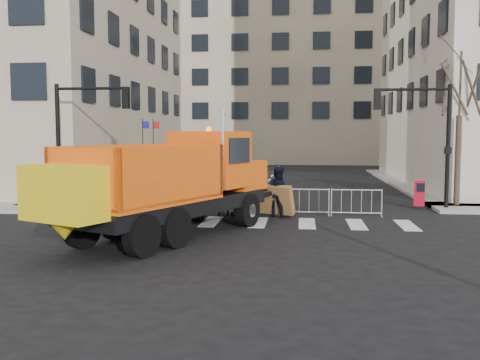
# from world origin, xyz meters

# --- Properties ---
(ground) EXTENTS (120.00, 120.00, 0.00)m
(ground) POSITION_xyz_m (0.00, 0.00, 0.00)
(ground) COLOR black
(ground) RESTS_ON ground
(sidewalk_back) EXTENTS (64.00, 5.00, 0.15)m
(sidewalk_back) POSITION_xyz_m (0.00, 8.50, 0.07)
(sidewalk_back) COLOR gray
(sidewalk_back) RESTS_ON ground
(building_far) EXTENTS (30.00, 18.00, 24.00)m
(building_far) POSITION_xyz_m (0.00, 52.00, 12.00)
(building_far) COLOR gray
(building_far) RESTS_ON ground
(traffic_light_left) EXTENTS (0.18, 0.18, 5.40)m
(traffic_light_left) POSITION_xyz_m (-8.00, 7.50, 2.70)
(traffic_light_left) COLOR black
(traffic_light_left) RESTS_ON ground
(traffic_light_right) EXTENTS (0.18, 0.18, 5.40)m
(traffic_light_right) POSITION_xyz_m (8.50, 9.50, 2.70)
(traffic_light_right) COLOR black
(traffic_light_right) RESTS_ON ground
(crowd_barriers) EXTENTS (12.60, 0.60, 1.10)m
(crowd_barriers) POSITION_xyz_m (-0.75, 7.60, 0.55)
(crowd_barriers) COLOR #9EA0A5
(crowd_barriers) RESTS_ON ground
(street_tree) EXTENTS (3.00, 3.00, 7.50)m
(street_tree) POSITION_xyz_m (9.20, 10.50, 3.75)
(street_tree) COLOR #382B21
(street_tree) RESTS_ON ground
(plow_truck) EXTENTS (6.91, 10.75, 4.09)m
(plow_truck) POSITION_xyz_m (-1.91, 2.28, 1.82)
(plow_truck) COLOR black
(plow_truck) RESTS_ON ground
(cop_a) EXTENTS (0.87, 0.74, 2.02)m
(cop_a) POSITION_xyz_m (-0.87, 7.00, 1.01)
(cop_a) COLOR black
(cop_a) RESTS_ON ground
(cop_b) EXTENTS (1.23, 1.16, 2.01)m
(cop_b) POSITION_xyz_m (1.36, 7.00, 1.01)
(cop_b) COLOR black
(cop_b) RESTS_ON ground
(cop_c) EXTENTS (1.05, 0.87, 1.68)m
(cop_c) POSITION_xyz_m (-0.28, 7.00, 0.84)
(cop_c) COLOR black
(cop_c) RESTS_ON ground
(worker) EXTENTS (1.26, 1.17, 1.70)m
(worker) POSITION_xyz_m (-6.09, 8.09, 1.00)
(worker) COLOR yellow
(worker) RESTS_ON sidewalk_back
(newspaper_box) EXTENTS (0.54, 0.51, 1.10)m
(newspaper_box) POSITION_xyz_m (7.46, 9.89, 0.70)
(newspaper_box) COLOR red
(newspaper_box) RESTS_ON sidewalk_back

